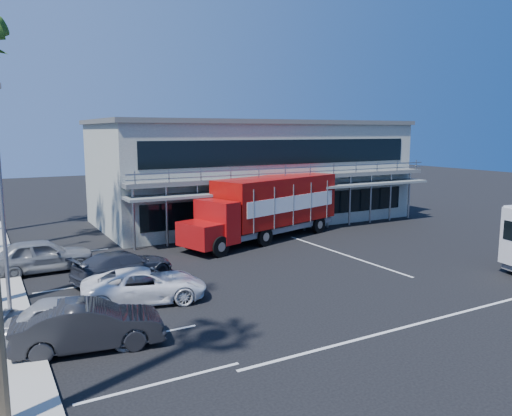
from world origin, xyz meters
TOP-DOWN VIEW (x-y plane):
  - ground at (0.00, 0.00)m, footprint 120.00×120.00m
  - building at (3.00, 14.94)m, footprint 22.40×12.00m
  - light_pole_near at (-14.20, 1.00)m, footprint 0.50×0.25m
  - red_truck at (0.45, 8.27)m, footprint 11.45×5.74m
  - parked_car_a at (-12.50, -2.00)m, footprint 4.90×3.24m
  - parked_car_b at (-12.22, -2.50)m, footprint 4.60×2.23m
  - parked_car_c at (-9.50, 0.80)m, footprint 5.07×3.10m
  - parked_car_d at (-9.50, 4.00)m, footprint 4.88×2.95m
  - parked_car_e at (-12.50, 7.20)m, footprint 4.67×1.93m

SIDE VIEW (x-z plane):
  - ground at x=0.00m, z-range 0.00..0.00m
  - parked_car_c at x=-9.50m, z-range 0.00..1.31m
  - parked_car_d at x=-9.50m, z-range 0.00..1.32m
  - parked_car_b at x=-12.22m, z-range 0.00..1.45m
  - parked_car_a at x=-12.50m, z-range 0.00..1.55m
  - parked_car_e at x=-12.50m, z-range 0.00..1.58m
  - red_truck at x=0.45m, z-range 0.19..3.95m
  - building at x=3.00m, z-range 0.01..7.31m
  - light_pole_near at x=-14.20m, z-range 0.46..8.55m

